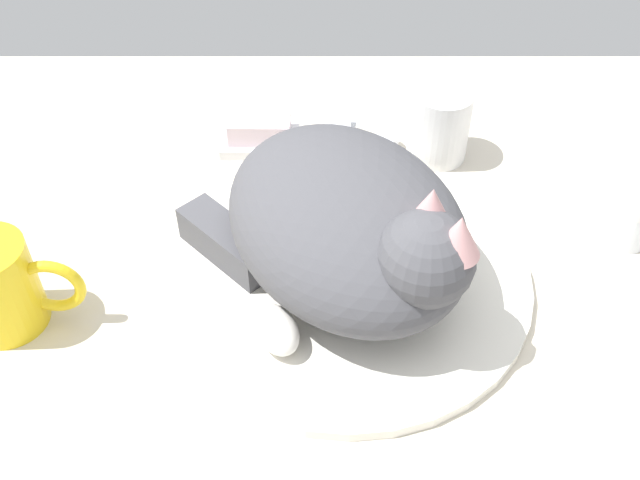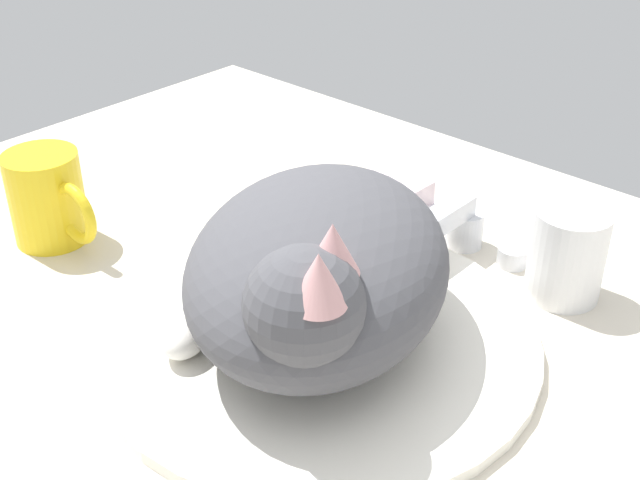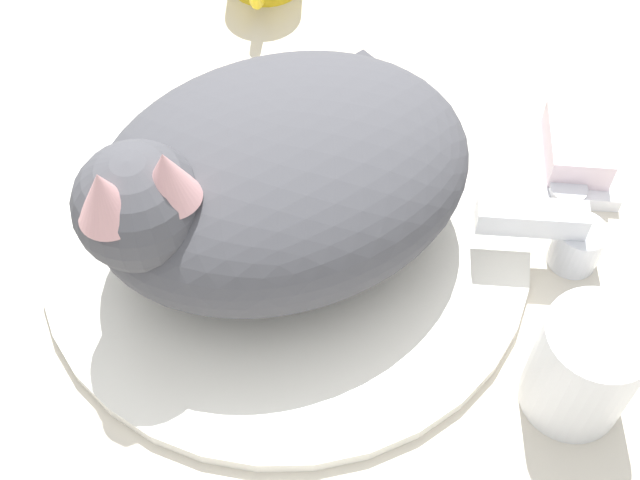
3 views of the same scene
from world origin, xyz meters
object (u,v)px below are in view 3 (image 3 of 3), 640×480
at_px(cat, 271,178).
at_px(rinse_cup, 584,367).
at_px(faucet, 563,239).
at_px(soap_bar, 577,144).

distance_m(cat, rinse_cup, 0.23).
height_order(faucet, rinse_cup, rinse_cup).
relative_size(faucet, cat, 0.42).
relative_size(rinse_cup, soap_bar, 1.17).
distance_m(faucet, soap_bar, 0.09).
bearing_deg(rinse_cup, cat, -117.91).
height_order(faucet, soap_bar, faucet).
bearing_deg(faucet, rinse_cup, -1.10).
xyz_separation_m(cat, rinse_cup, (0.11, 0.20, -0.03)).
height_order(faucet, cat, cat).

